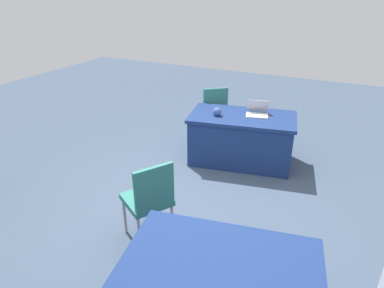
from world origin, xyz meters
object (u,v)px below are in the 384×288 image
Objects in this scene: chair_tucked_right at (213,109)px; scissors_red at (265,116)px; chair_tucked_left at (149,197)px; laptop_silver at (257,112)px; table_foreground at (241,138)px; yarn_ball at (217,112)px.

chair_tucked_right reaches higher than scissors_red.
chair_tucked_left reaches higher than laptop_silver.
chair_tucked_right reaches higher than table_foreground.
laptop_silver is 0.12m from scissors_red.
yarn_ball is (0.53, 0.29, 0.02)m from laptop_silver.
table_foreground is 2.19m from chair_tucked_left.
scissors_red is (-0.12, -0.01, -0.04)m from laptop_silver.
yarn_ball is 0.72m from scissors_red.
table_foreground is at bearing 19.03° from laptop_silver.
chair_tucked_left is 2.77m from chair_tucked_right.
table_foreground is 1.76× the size of chair_tucked_left.
chair_tucked_left reaches higher than scissors_red.
scissors_red is at bearing -154.90° from yarn_ball.
chair_tucked_right is at bearing -38.78° from table_foreground.
table_foreground is at bearing -154.27° from yarn_ball.
chair_tucked_right reaches higher than laptop_silver.
chair_tucked_right is at bearing -66.76° from scissors_red.
scissors_red is (-0.65, -0.30, -0.06)m from yarn_ball.
chair_tucked_left reaches higher than table_foreground.
chair_tucked_left is 5.34× the size of scissors_red.
chair_tucked_left is at bearing 64.12° from laptop_silver.
scissors_red is (-0.57, -2.30, 0.20)m from chair_tucked_left.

